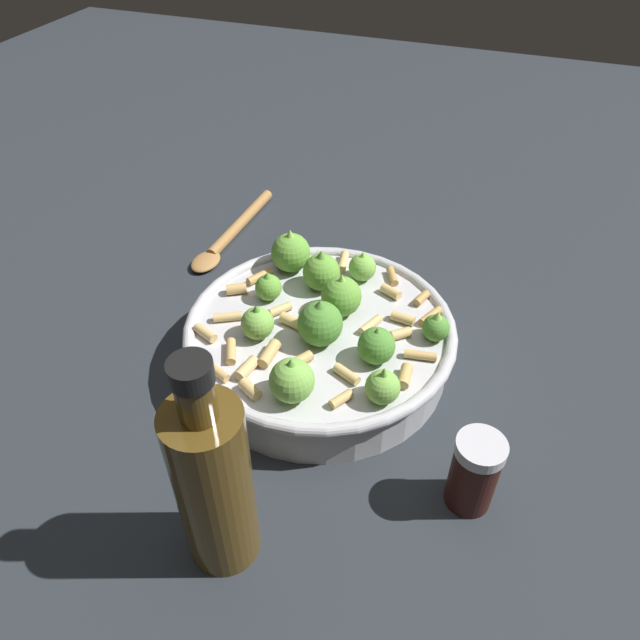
{
  "coord_description": "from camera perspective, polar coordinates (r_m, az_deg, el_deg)",
  "views": [
    {
      "loc": [
        0.17,
        -0.45,
        0.49
      ],
      "look_at": [
        0.0,
        0.0,
        0.06
      ],
      "focal_mm": 33.46,
      "sensor_mm": 36.0,
      "label": 1
    }
  ],
  "objects": [
    {
      "name": "ground_plane",
      "position": [
        0.69,
        0.0,
        -3.93
      ],
      "size": [
        2.4,
        2.4,
        0.0
      ],
      "primitive_type": "plane",
      "color": "#23282D"
    },
    {
      "name": "cooking_pan",
      "position": [
        0.66,
        0.02,
        -1.58
      ],
      "size": [
        0.3,
        0.3,
        0.11
      ],
      "color": "#B7B7BC",
      "rests_on": "ground"
    },
    {
      "name": "pepper_shaker",
      "position": [
        0.56,
        14.53,
        -13.93
      ],
      "size": [
        0.04,
        0.04,
        0.08
      ],
      "color": "#33140F",
      "rests_on": "ground"
    },
    {
      "name": "wooden_spoon",
      "position": [
        0.89,
        -8.57,
        8.09
      ],
      "size": [
        0.04,
        0.22,
        0.02
      ],
      "color": "#9E703D",
      "rests_on": "ground"
    },
    {
      "name": "olive_oil_bottle",
      "position": [
        0.48,
        -9.91,
        -15.13
      ],
      "size": [
        0.06,
        0.06,
        0.22
      ],
      "color": "#4C3814",
      "rests_on": "ground"
    }
  ]
}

